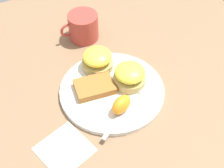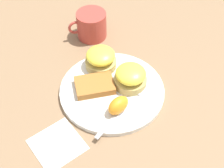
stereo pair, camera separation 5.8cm
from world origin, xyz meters
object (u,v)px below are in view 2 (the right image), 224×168
at_px(cup, 91,25).
at_px(orange_wedge, 118,105).
at_px(hashbrown_patty, 95,85).
at_px(sandwich_benedict_left, 131,77).
at_px(fork, 125,105).
at_px(sandwich_benedict_right, 102,59).

bearing_deg(cup, orange_wedge, 84.56).
xyz_separation_m(hashbrown_patty, cup, (-0.06, -0.22, 0.02)).
bearing_deg(sandwich_benedict_left, cup, -82.62).
xyz_separation_m(fork, cup, (-0.01, -0.31, 0.03)).
bearing_deg(hashbrown_patty, sandwich_benedict_right, -121.91).
bearing_deg(sandwich_benedict_left, hashbrown_patty, -12.99).
xyz_separation_m(sandwich_benedict_left, sandwich_benedict_right, (0.05, -0.09, 0.00)).
bearing_deg(sandwich_benedict_right, hashbrown_patty, 58.09).
distance_m(sandwich_benedict_left, fork, 0.08).
height_order(orange_wedge, fork, orange_wedge).
distance_m(hashbrown_patty, fork, 0.10).
relative_size(hashbrown_patty, orange_wedge, 1.69).
height_order(sandwich_benedict_right, orange_wedge, sandwich_benedict_right).
relative_size(sandwich_benedict_right, cup, 0.73).
distance_m(fork, cup, 0.31).
distance_m(sandwich_benedict_left, sandwich_benedict_right, 0.11).
relative_size(fork, cup, 1.54).
distance_m(sandwich_benedict_left, orange_wedge, 0.09).
distance_m(sandwich_benedict_left, cup, 0.25).
distance_m(sandwich_benedict_right, fork, 0.16).
relative_size(hashbrown_patty, fork, 0.55).
bearing_deg(hashbrown_patty, sandwich_benedict_left, 167.01).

